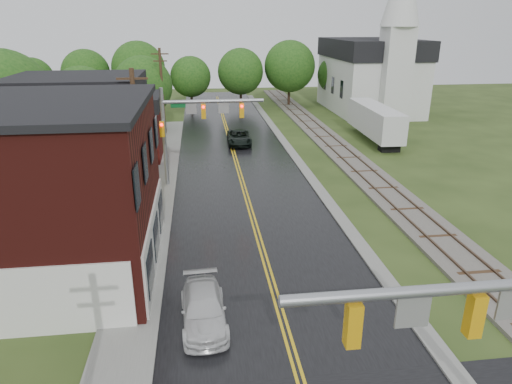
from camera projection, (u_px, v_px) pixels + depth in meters
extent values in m
cube|color=black|center=(239.00, 170.00, 37.53)|extent=(10.00, 90.00, 0.02)
cube|color=gray|center=(291.00, 152.00, 42.81)|extent=(0.80, 70.00, 0.12)
cube|color=gray|center=(158.00, 195.00, 32.16)|extent=(2.40, 50.00, 0.12)
cube|color=silver|center=(155.00, 238.00, 22.43)|extent=(0.10, 9.50, 3.00)
cube|color=tan|center=(84.00, 150.00, 31.41)|extent=(8.00, 7.00, 6.40)
cube|color=#3F0F0C|center=(121.00, 134.00, 40.25)|extent=(7.00, 6.00, 4.40)
cube|color=silver|center=(369.00, 85.00, 61.88)|extent=(10.00, 16.00, 7.00)
cube|color=black|center=(372.00, 48.00, 60.23)|extent=(10.40, 16.40, 2.40)
cube|color=silver|center=(394.00, 76.00, 53.74)|extent=(3.20, 3.20, 11.00)
cube|color=#59544C|center=(339.00, 150.00, 43.31)|extent=(3.20, 80.00, 0.20)
cube|color=#4C3828|center=(332.00, 148.00, 43.18)|extent=(0.10, 80.00, 0.12)
cube|color=#4C3828|center=(346.00, 148.00, 43.34)|extent=(0.10, 80.00, 0.12)
cylinder|color=gray|center=(448.00, 289.00, 9.57)|extent=(7.20, 0.26, 0.26)
cube|color=orange|center=(475.00, 315.00, 9.90)|extent=(0.32, 0.30, 1.05)
cube|color=orange|center=(353.00, 325.00, 9.58)|extent=(0.32, 0.30, 1.05)
cube|color=gray|center=(413.00, 312.00, 9.66)|extent=(0.75, 0.06, 0.75)
cylinder|color=gray|center=(164.00, 138.00, 32.83)|extent=(0.28, 0.28, 7.20)
cylinder|color=gray|center=(213.00, 101.00, 32.34)|extent=(7.20, 0.26, 0.26)
cube|color=orange|center=(203.00, 111.00, 32.50)|extent=(0.32, 0.30, 1.05)
cube|color=orange|center=(242.00, 110.00, 32.82)|extent=(0.32, 0.30, 1.05)
cube|color=gray|center=(191.00, 109.00, 32.33)|extent=(0.75, 0.06, 0.75)
cube|color=gray|center=(224.00, 108.00, 32.60)|extent=(0.75, 0.06, 0.75)
cube|color=#0C5926|center=(181.00, 105.00, 32.16)|extent=(1.40, 0.04, 0.30)
sphere|color=#FF0C0C|center=(203.00, 107.00, 32.22)|extent=(0.20, 0.20, 0.20)
cylinder|color=#382616|center=(138.00, 144.00, 27.73)|extent=(0.28, 0.28, 9.00)
cube|color=#382616|center=(132.00, 79.00, 26.37)|extent=(1.80, 0.12, 0.12)
cube|color=#382616|center=(133.00, 91.00, 26.61)|extent=(1.40, 0.12, 0.12)
cylinder|color=#382616|center=(162.00, 92.00, 48.18)|extent=(0.28, 0.28, 9.00)
cube|color=#382616|center=(160.00, 54.00, 46.82)|extent=(1.80, 0.12, 0.12)
cube|color=#382616|center=(160.00, 61.00, 47.06)|extent=(1.40, 0.12, 0.12)
cylinder|color=black|center=(14.00, 151.00, 36.70)|extent=(0.36, 0.36, 3.42)
sphere|color=#164313|center=(4.00, 99.00, 35.24)|extent=(7.60, 7.60, 7.60)
sphere|color=#164313|center=(12.00, 108.00, 35.17)|extent=(5.32, 5.32, 5.32)
cylinder|color=black|center=(88.00, 132.00, 44.73)|extent=(0.36, 0.36, 2.70)
sphere|color=#164313|center=(83.00, 98.00, 43.57)|extent=(6.00, 6.00, 6.00)
sphere|color=#164313|center=(89.00, 104.00, 43.45)|extent=(4.20, 4.20, 4.20)
cylinder|color=black|center=(146.00, 118.00, 50.85)|extent=(0.36, 0.36, 2.88)
sphere|color=#164313|center=(143.00, 86.00, 49.62)|extent=(6.40, 6.40, 6.40)
sphere|color=#164313|center=(148.00, 91.00, 49.52)|extent=(4.48, 4.48, 4.48)
imported|color=black|center=(239.00, 138.00, 45.33)|extent=(2.40, 4.98, 1.37)
imported|color=silver|center=(204.00, 309.00, 18.35)|extent=(1.97, 4.43, 1.26)
cube|color=black|center=(389.00, 147.00, 43.04)|extent=(1.82, 1.25, 0.80)
cylinder|color=gray|center=(364.00, 131.00, 49.43)|extent=(0.16, 0.16, 0.80)
cube|color=silver|center=(375.00, 120.00, 46.26)|extent=(2.71, 11.06, 2.75)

